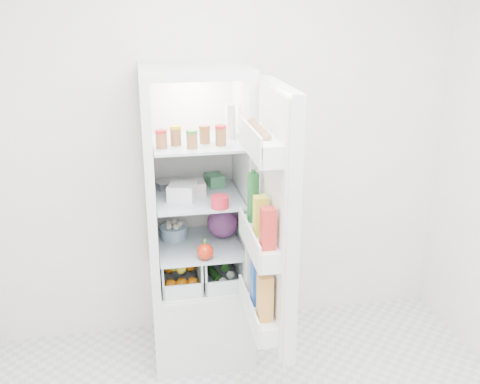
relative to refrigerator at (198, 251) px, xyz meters
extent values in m
cube|color=silver|center=(0.20, 0.25, 0.63)|extent=(3.00, 0.02, 2.60)
cube|color=silver|center=(0.00, -0.04, -0.42)|extent=(0.60, 0.60, 0.50)
cube|color=silver|center=(0.00, -0.04, 1.11)|extent=(0.60, 0.60, 0.05)
cube|color=silver|center=(0.00, 0.24, 0.46)|extent=(0.60, 0.05, 1.25)
cube|color=silver|center=(-0.28, -0.04, 0.46)|extent=(0.05, 0.60, 1.25)
cube|color=silver|center=(0.27, -0.04, 0.46)|extent=(0.05, 0.60, 1.25)
cube|color=white|center=(0.00, 0.21, 0.46)|extent=(0.50, 0.01, 1.25)
sphere|color=white|center=(0.00, 0.17, 1.04)|extent=(0.05, 0.05, 0.05)
cube|color=silver|center=(0.00, -0.06, 0.07)|extent=(0.49, 0.53, 0.01)
cube|color=silver|center=(0.00, -0.06, 0.38)|extent=(0.49, 0.53, 0.02)
cube|color=silver|center=(0.00, -0.06, 0.71)|extent=(0.49, 0.53, 0.02)
cylinder|color=#B21919|center=(-0.20, -0.20, 0.76)|extent=(0.06, 0.06, 0.08)
cylinder|color=gold|center=(-0.12, -0.15, 0.76)|extent=(0.06, 0.06, 0.08)
cylinder|color=#267226|center=(-0.04, -0.23, 0.76)|extent=(0.06, 0.06, 0.08)
cylinder|color=brown|center=(0.04, -0.13, 0.76)|extent=(0.06, 0.06, 0.08)
cylinder|color=#B21919|center=(0.12, -0.20, 0.76)|extent=(0.06, 0.06, 0.08)
cylinder|color=silver|center=(0.20, -0.06, 0.82)|extent=(0.07, 0.07, 0.20)
cube|color=white|center=(-0.09, -0.12, 0.44)|extent=(0.19, 0.19, 0.09)
cube|color=beige|center=(-0.02, -0.03, 0.43)|extent=(0.14, 0.14, 0.08)
cylinder|color=red|center=(0.10, -0.28, 0.43)|extent=(0.11, 0.11, 0.07)
cube|color=#B5B5B9|center=(-0.16, 0.12, 0.41)|extent=(0.20, 0.18, 0.04)
cube|color=#469B62|center=(0.12, 0.09, 0.43)|extent=(0.12, 0.14, 0.07)
sphere|color=#501C51|center=(0.15, 0.01, 0.18)|extent=(0.19, 0.19, 0.19)
sphere|color=red|center=(0.01, -0.28, 0.13)|extent=(0.09, 0.09, 0.09)
cylinder|color=#8CB4D1|center=(-0.14, 0.05, 0.12)|extent=(0.19, 0.19, 0.08)
sphere|color=orange|center=(-0.19, -0.18, -0.12)|extent=(0.07, 0.07, 0.07)
sphere|color=orange|center=(-0.12, -0.18, -0.12)|extent=(0.07, 0.07, 0.07)
sphere|color=orange|center=(-0.06, -0.18, -0.12)|extent=(0.07, 0.07, 0.07)
sphere|color=orange|center=(-0.19, -0.06, -0.06)|extent=(0.07, 0.07, 0.07)
sphere|color=orange|center=(-0.12, -0.06, -0.06)|extent=(0.07, 0.07, 0.07)
sphere|color=orange|center=(-0.06, -0.06, -0.06)|extent=(0.07, 0.07, 0.07)
sphere|color=gold|center=(-0.16, -0.12, -0.03)|extent=(0.06, 0.06, 0.06)
sphere|color=gold|center=(-0.09, -0.01, -0.03)|extent=(0.06, 0.06, 0.06)
sphere|color=gold|center=(-0.12, -0.16, -0.03)|extent=(0.06, 0.06, 0.06)
cylinder|color=#1F4818|center=(0.08, -0.06, -0.13)|extent=(0.09, 0.21, 0.05)
cylinder|color=#1F4818|center=(0.16, -0.01, -0.08)|extent=(0.08, 0.21, 0.05)
sphere|color=white|center=(0.12, -0.18, -0.13)|extent=(0.05, 0.05, 0.05)
sphere|color=white|center=(0.17, -0.16, -0.10)|extent=(0.05, 0.05, 0.05)
cube|color=silver|center=(0.33, -0.64, 0.46)|extent=(0.06, 0.60, 1.30)
cube|color=white|center=(0.29, -0.64, 0.46)|extent=(0.01, 0.56, 1.26)
cube|color=white|center=(0.24, -0.64, 0.83)|extent=(0.11, 0.50, 0.10)
cube|color=white|center=(0.24, -0.64, 0.33)|extent=(0.11, 0.50, 0.10)
cube|color=white|center=(0.24, -0.64, -0.07)|extent=(0.11, 0.50, 0.10)
sphere|color=#926542|center=(0.24, -0.76, 0.89)|extent=(0.05, 0.05, 0.05)
sphere|color=#926542|center=(0.24, -0.68, 0.89)|extent=(0.05, 0.05, 0.05)
sphere|color=#926542|center=(0.24, -0.60, 0.89)|extent=(0.05, 0.05, 0.05)
sphere|color=#926542|center=(0.24, -0.52, 0.89)|extent=(0.05, 0.05, 0.05)
sphere|color=#926542|center=(0.24, -0.44, 0.89)|extent=(0.05, 0.05, 0.05)
cylinder|color=#195824|center=(0.24, -0.49, 0.51)|extent=(0.06, 0.06, 0.26)
cube|color=yellow|center=(0.24, -0.67, 0.48)|extent=(0.07, 0.07, 0.20)
cube|color=red|center=(0.24, -0.82, 0.48)|extent=(0.07, 0.07, 0.20)
cube|color=silver|center=(0.24, -0.49, 0.10)|extent=(0.07, 0.07, 0.24)
cube|color=blue|center=(0.24, -0.64, 0.10)|extent=(0.07, 0.07, 0.24)
cube|color=#F7A046|center=(0.24, -0.79, 0.10)|extent=(0.07, 0.07, 0.24)
camera|label=1|loc=(-0.30, -2.99, 1.46)|focal=40.00mm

